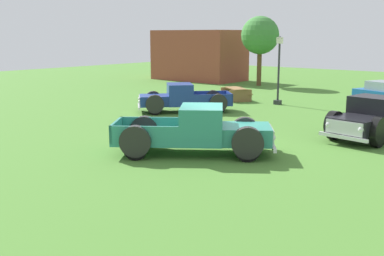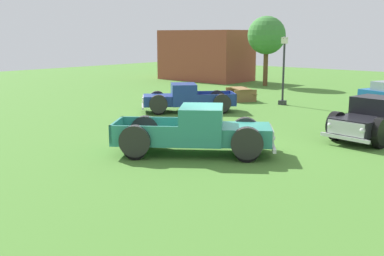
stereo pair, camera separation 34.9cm
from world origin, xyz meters
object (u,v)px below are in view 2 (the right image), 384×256
picnic_table (241,93)px  oak_tree_west (267,36)px  pickup_truck_behind_left (377,119)px  pickup_truck_behind_right (183,99)px  pickup_truck_foreground (203,131)px  lamp_post_near (284,69)px

picnic_table → oak_tree_west: 9.64m
picnic_table → oak_tree_west: size_ratio=0.43×
pickup_truck_behind_left → oak_tree_west: bearing=134.9°
pickup_truck_behind_left → oak_tree_west: 19.76m
pickup_truck_behind_right → picnic_table: (-0.19, 5.58, -0.22)m
pickup_truck_foreground → lamp_post_near: (-3.88, 11.94, 1.27)m
oak_tree_west → pickup_truck_behind_right: bearing=-75.2°
pickup_truck_foreground → oak_tree_west: bearing=116.9°
pickup_truck_foreground → picnic_table: pickup_truck_foreground is taller
pickup_truck_foreground → oak_tree_west: 22.76m
pickup_truck_behind_left → pickup_truck_behind_right: (-10.12, -0.08, -0.07)m
lamp_post_near → picnic_table: size_ratio=1.69×
picnic_table → pickup_truck_behind_right: bearing=-88.1°
lamp_post_near → oak_tree_west: (-6.31, 8.17, 1.85)m
pickup_truck_foreground → pickup_truck_behind_left: size_ratio=0.98×
picnic_table → oak_tree_west: (-3.47, 8.32, 3.42)m
pickup_truck_behind_left → picnic_table: size_ratio=2.40×
pickup_truck_foreground → oak_tree_west: (-10.19, 20.11, 3.13)m
picnic_table → lamp_post_near: bearing=3.0°
pickup_truck_foreground → picnic_table: (-6.72, 11.79, -0.29)m
lamp_post_near → oak_tree_west: oak_tree_west is taller
pickup_truck_behind_right → oak_tree_west: (-3.66, 13.90, 3.20)m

